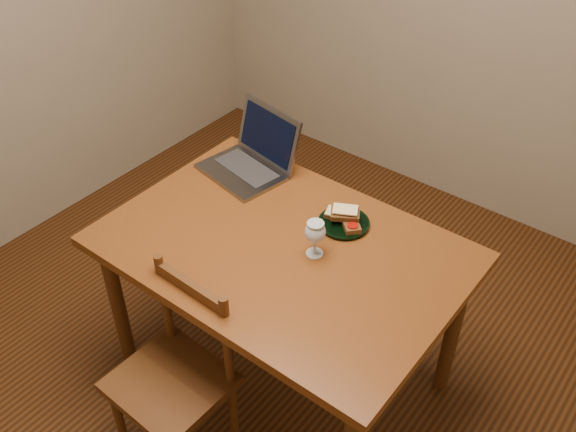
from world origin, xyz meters
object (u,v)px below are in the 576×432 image
Objects in this scene: table at (282,262)px; plate at (344,223)px; milk_glass at (315,239)px; laptop at (254,154)px; chair at (174,370)px.

plate reaches higher than table.
plate is 1.35× the size of milk_glass.
laptop is (-0.53, 0.29, -0.01)m from milk_glass.
laptop reaches higher than milk_glass.
plate is at bearing 64.63° from table.
laptop reaches higher than chair.
table is 0.20m from milk_glass.
chair is at bearing -100.99° from table.
laptop is at bearing 170.39° from plate.
plate is at bearing 0.51° from laptop.
laptop reaches higher than table.
table is 0.54m from laptop.
table is 6.60× the size of plate.
milk_glass is (0.12, 0.03, 0.16)m from table.
milk_glass reaches higher than plate.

